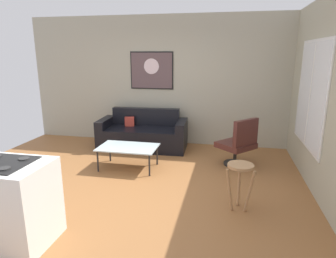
% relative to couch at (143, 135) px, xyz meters
% --- Properties ---
extents(ground, '(6.40, 6.40, 0.04)m').
position_rel_couch_xyz_m(ground, '(0.43, -1.87, -0.31)').
color(ground, '#945E34').
extents(back_wall, '(6.40, 0.05, 2.80)m').
position_rel_couch_xyz_m(back_wall, '(0.43, 0.56, 1.11)').
color(back_wall, '#A6A28E').
rests_on(back_wall, ground).
extents(right_wall, '(0.05, 6.40, 2.80)m').
position_rel_couch_xyz_m(right_wall, '(3.06, -1.57, 1.11)').
color(right_wall, '#ABA78E').
rests_on(right_wall, ground).
extents(couch, '(1.88, 0.89, 0.82)m').
position_rel_couch_xyz_m(couch, '(0.00, 0.00, 0.00)').
color(couch, black).
rests_on(couch, ground).
extents(coffee_table, '(1.02, 0.64, 0.40)m').
position_rel_couch_xyz_m(coffee_table, '(0.07, -1.19, 0.08)').
color(coffee_table, silver).
rests_on(coffee_table, ground).
extents(armchair, '(0.78, 0.79, 0.89)m').
position_rel_couch_xyz_m(armchair, '(1.99, -0.69, 0.14)').
color(armchair, black).
rests_on(armchair, ground).
extents(bar_stool, '(0.38, 0.38, 0.62)m').
position_rel_couch_xyz_m(bar_stool, '(1.96, -2.26, 0.20)').
color(bar_stool, '#A87B51').
rests_on(bar_stool, ground).
extents(wall_painting, '(0.97, 0.03, 0.82)m').
position_rel_couch_xyz_m(wall_painting, '(0.07, 0.52, 1.34)').
color(wall_painting, black).
extents(window, '(0.03, 1.62, 1.66)m').
position_rel_couch_xyz_m(window, '(3.02, -0.97, 1.08)').
color(window, silver).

